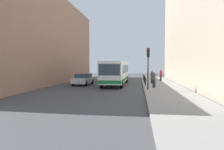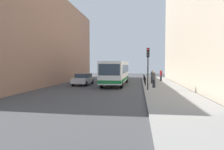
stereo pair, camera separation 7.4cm
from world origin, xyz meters
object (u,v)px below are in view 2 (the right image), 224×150
at_px(bus, 116,72).
at_px(bollard_far, 144,78).
at_px(car_behind_bus, 120,75).
at_px(pedestrian_far_sidewalk, 161,75).
at_px(car_beside_bus, 83,79).
at_px(bollard_farthest, 144,77).
at_px(pedestrian_mid_sidewalk, 152,77).
at_px(traffic_light, 148,61).
at_px(bollard_near, 145,82).
at_px(pedestrian_near_signal, 154,80).
at_px(bollard_mid, 145,80).

bearing_deg(bus, bollard_far, -133.80).
xyz_separation_m(car_behind_bus, pedestrian_far_sidewalk, (6.83, -6.50, 0.24)).
distance_m(bus, car_beside_bus, 4.37).
height_order(bus, bollard_farthest, bus).
relative_size(car_beside_bus, bollard_far, 4.68).
xyz_separation_m(car_beside_bus, pedestrian_mid_sidewalk, (8.89, 1.61, 0.25)).
height_order(car_beside_bus, bollard_far, car_beside_bus).
relative_size(traffic_light, pedestrian_mid_sidewalk, 2.32).
height_order(traffic_light, pedestrian_mid_sidewalk, traffic_light).
height_order(bollard_near, pedestrian_mid_sidewalk, pedestrian_mid_sidewalk).
height_order(car_behind_bus, bollard_far, car_behind_bus).
height_order(car_beside_bus, traffic_light, traffic_light).
bearing_deg(pedestrian_mid_sidewalk, pedestrian_near_signal, 56.24).
bearing_deg(bollard_farthest, pedestrian_far_sidewalk, -30.27).
relative_size(bollard_near, bollard_mid, 1.00).
bearing_deg(bollard_far, pedestrian_far_sidewalk, 29.97).
xyz_separation_m(bollard_mid, pedestrian_near_signal, (0.84, -4.97, 0.39)).
bearing_deg(bus, bollard_mid, -166.68).
relative_size(car_behind_bus, pedestrian_near_signal, 2.62).
xyz_separation_m(bollard_farthest, pedestrian_far_sidewalk, (2.56, -1.50, 0.40)).
bearing_deg(pedestrian_far_sidewalk, bollard_near, -64.95).
xyz_separation_m(car_behind_bus, bollard_far, (4.27, -7.98, -0.16)).
height_order(bus, car_beside_bus, bus).
xyz_separation_m(bollard_mid, bollard_far, (0.00, 2.97, 0.00)).
bearing_deg(car_behind_bus, traffic_light, 99.70).
xyz_separation_m(bollard_near, pedestrian_far_sidewalk, (2.56, 7.43, 0.40)).
xyz_separation_m(traffic_light, pedestrian_mid_sidewalk, (0.86, 6.98, -1.97)).
relative_size(bollard_near, bollard_far, 1.00).
distance_m(bus, bollard_mid, 4.00).
xyz_separation_m(bus, bollard_far, (3.75, 3.81, -1.10)).
relative_size(bollard_near, pedestrian_far_sidewalk, 0.54).
bearing_deg(car_beside_bus, pedestrian_far_sidewalk, -147.93).
bearing_deg(bollard_far, bollard_near, -90.00).
xyz_separation_m(traffic_light, bollard_farthest, (-0.10, 13.02, -2.38)).
height_order(bus, traffic_light, traffic_light).
height_order(pedestrian_near_signal, pedestrian_mid_sidewalk, pedestrian_mid_sidewalk).
height_order(car_beside_bus, bollard_farthest, car_beside_bus).
distance_m(traffic_light, pedestrian_mid_sidewalk, 7.30).
relative_size(bus, pedestrian_mid_sidewalk, 6.27).
relative_size(bollard_mid, pedestrian_far_sidewalk, 0.54).
distance_m(car_beside_bus, pedestrian_far_sidewalk, 12.17).
relative_size(bus, bollard_farthest, 11.63).
height_order(bollard_farthest, pedestrian_mid_sidewalk, pedestrian_mid_sidewalk).
xyz_separation_m(traffic_light, pedestrian_far_sidewalk, (2.46, 11.52, -1.98)).
height_order(bollard_mid, pedestrian_far_sidewalk, pedestrian_far_sidewalk).
bearing_deg(bollard_far, pedestrian_mid_sidewalk, -72.59).
distance_m(traffic_light, bollard_far, 10.32).
height_order(bus, bollard_near, bus).
relative_size(traffic_light, bollard_far, 4.32).
bearing_deg(bollard_mid, bollard_near, -90.00).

